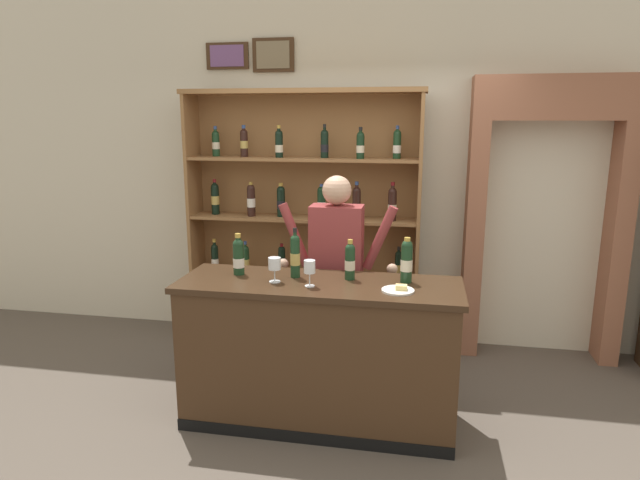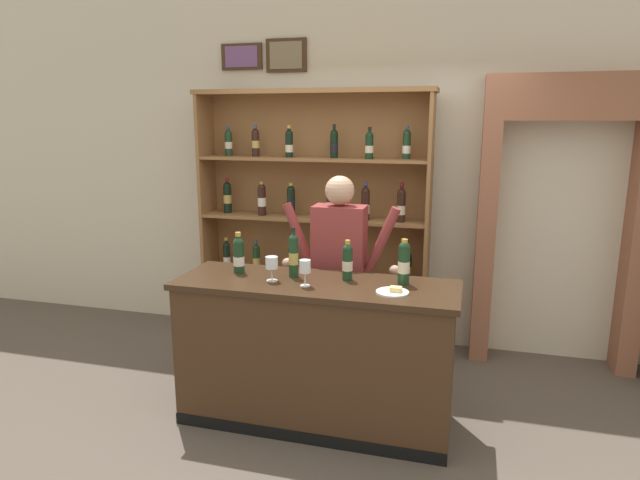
{
  "view_description": "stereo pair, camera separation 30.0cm",
  "coord_description": "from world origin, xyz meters",
  "px_view_note": "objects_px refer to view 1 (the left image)",
  "views": [
    {
      "loc": [
        0.53,
        -3.38,
        2.04
      ],
      "look_at": [
        -0.16,
        0.27,
        1.22
      ],
      "focal_mm": 30.74,
      "sensor_mm": 36.0,
      "label": 1
    },
    {
      "loc": [
        0.83,
        -3.31,
        2.04
      ],
      "look_at": [
        -0.16,
        0.27,
        1.22
      ],
      "focal_mm": 30.74,
      "sensor_mm": 36.0,
      "label": 2
    }
  ],
  "objects_px": {
    "tasting_bottle_riserva": "(239,256)",
    "tasting_bottle_grappa": "(407,260)",
    "shopkeeper": "(336,260)",
    "cheese_plate": "(399,290)",
    "tasting_counter": "(319,353)",
    "tasting_bottle_rosso": "(295,255)",
    "wine_glass_right": "(275,265)",
    "wine_glass_left": "(310,268)",
    "tasting_bottle_chianti": "(350,261)",
    "wine_shelf": "(304,217)"
  },
  "relations": [
    {
      "from": "tasting_bottle_riserva",
      "to": "tasting_bottle_grappa",
      "type": "relative_size",
      "value": 0.96
    },
    {
      "from": "shopkeeper",
      "to": "cheese_plate",
      "type": "bearing_deg",
      "value": -52.73
    },
    {
      "from": "cheese_plate",
      "to": "tasting_counter",
      "type": "bearing_deg",
      "value": 169.28
    },
    {
      "from": "tasting_bottle_rosso",
      "to": "tasting_bottle_grappa",
      "type": "distance_m",
      "value": 0.74
    },
    {
      "from": "shopkeeper",
      "to": "wine_glass_right",
      "type": "height_order",
      "value": "shopkeeper"
    },
    {
      "from": "wine_glass_left",
      "to": "wine_glass_right",
      "type": "height_order",
      "value": "wine_glass_left"
    },
    {
      "from": "shopkeeper",
      "to": "cheese_plate",
      "type": "xyz_separation_m",
      "value": [
        0.49,
        -0.65,
        -0.0
      ]
    },
    {
      "from": "tasting_bottle_riserva",
      "to": "tasting_bottle_chianti",
      "type": "relative_size",
      "value": 1.06
    },
    {
      "from": "tasting_bottle_grappa",
      "to": "wine_glass_left",
      "type": "height_order",
      "value": "tasting_bottle_grappa"
    },
    {
      "from": "tasting_counter",
      "to": "shopkeeper",
      "type": "distance_m",
      "value": 0.75
    },
    {
      "from": "cheese_plate",
      "to": "wine_glass_right",
      "type": "bearing_deg",
      "value": 176.36
    },
    {
      "from": "wine_glass_right",
      "to": "cheese_plate",
      "type": "height_order",
      "value": "wine_glass_right"
    },
    {
      "from": "tasting_counter",
      "to": "cheese_plate",
      "type": "relative_size",
      "value": 9.18
    },
    {
      "from": "tasting_bottle_grappa",
      "to": "tasting_counter",
      "type": "bearing_deg",
      "value": -169.29
    },
    {
      "from": "wine_shelf",
      "to": "tasting_bottle_grappa",
      "type": "distance_m",
      "value": 1.53
    },
    {
      "from": "shopkeeper",
      "to": "wine_glass_left",
      "type": "xyz_separation_m",
      "value": [
        -0.07,
        -0.65,
        0.11
      ]
    },
    {
      "from": "wine_glass_left",
      "to": "cheese_plate",
      "type": "relative_size",
      "value": 0.85
    },
    {
      "from": "tasting_bottle_riserva",
      "to": "wine_glass_right",
      "type": "relative_size",
      "value": 1.74
    },
    {
      "from": "tasting_bottle_riserva",
      "to": "tasting_bottle_chianti",
      "type": "distance_m",
      "value": 0.77
    },
    {
      "from": "tasting_bottle_riserva",
      "to": "wine_glass_left",
      "type": "distance_m",
      "value": 0.57
    },
    {
      "from": "shopkeeper",
      "to": "tasting_bottle_chianti",
      "type": "bearing_deg",
      "value": -70.07
    },
    {
      "from": "tasting_bottle_riserva",
      "to": "tasting_bottle_rosso",
      "type": "height_order",
      "value": "tasting_bottle_rosso"
    },
    {
      "from": "wine_shelf",
      "to": "wine_glass_right",
      "type": "height_order",
      "value": "wine_shelf"
    },
    {
      "from": "shopkeeper",
      "to": "tasting_bottle_rosso",
      "type": "distance_m",
      "value": 0.52
    },
    {
      "from": "tasting_bottle_rosso",
      "to": "wine_glass_right",
      "type": "distance_m",
      "value": 0.18
    },
    {
      "from": "tasting_counter",
      "to": "tasting_bottle_rosso",
      "type": "distance_m",
      "value": 0.68
    },
    {
      "from": "cheese_plate",
      "to": "shopkeeper",
      "type": "bearing_deg",
      "value": 127.27
    },
    {
      "from": "tasting_bottle_riserva",
      "to": "wine_glass_left",
      "type": "relative_size",
      "value": 1.66
    },
    {
      "from": "wine_glass_right",
      "to": "wine_shelf",
      "type": "bearing_deg",
      "value": 94.3
    },
    {
      "from": "tasting_bottle_riserva",
      "to": "cheese_plate",
      "type": "xyz_separation_m",
      "value": [
        1.1,
        -0.18,
        -0.12
      ]
    },
    {
      "from": "tasting_bottle_rosso",
      "to": "cheese_plate",
      "type": "distance_m",
      "value": 0.74
    },
    {
      "from": "tasting_bottle_rosso",
      "to": "wine_glass_left",
      "type": "bearing_deg",
      "value": -53.81
    },
    {
      "from": "shopkeeper",
      "to": "tasting_bottle_riserva",
      "type": "height_order",
      "value": "shopkeeper"
    },
    {
      "from": "wine_shelf",
      "to": "shopkeeper",
      "type": "height_order",
      "value": "wine_shelf"
    },
    {
      "from": "shopkeeper",
      "to": "tasting_bottle_grappa",
      "type": "height_order",
      "value": "shopkeeper"
    },
    {
      "from": "tasting_bottle_riserva",
      "to": "tasting_bottle_grappa",
      "type": "xyz_separation_m",
      "value": [
        1.14,
        0.02,
        0.02
      ]
    },
    {
      "from": "tasting_counter",
      "to": "cheese_plate",
      "type": "xyz_separation_m",
      "value": [
        0.52,
        -0.1,
        0.51
      ]
    },
    {
      "from": "tasting_bottle_riserva",
      "to": "wine_glass_right",
      "type": "height_order",
      "value": "tasting_bottle_riserva"
    },
    {
      "from": "wine_shelf",
      "to": "tasting_counter",
      "type": "distance_m",
      "value": 1.53
    },
    {
      "from": "tasting_bottle_chianti",
      "to": "tasting_bottle_grappa",
      "type": "distance_m",
      "value": 0.37
    },
    {
      "from": "tasting_bottle_grappa",
      "to": "wine_glass_left",
      "type": "bearing_deg",
      "value": -161.05
    },
    {
      "from": "tasting_counter",
      "to": "tasting_bottle_chianti",
      "type": "height_order",
      "value": "tasting_bottle_chianti"
    },
    {
      "from": "tasting_counter",
      "to": "tasting_bottle_grappa",
      "type": "relative_size",
      "value": 6.22
    },
    {
      "from": "wine_shelf",
      "to": "wine_glass_left",
      "type": "distance_m",
      "value": 1.45
    },
    {
      "from": "wine_glass_left",
      "to": "wine_glass_right",
      "type": "bearing_deg",
      "value": 167.86
    },
    {
      "from": "tasting_bottle_grappa",
      "to": "tasting_bottle_riserva",
      "type": "bearing_deg",
      "value": -178.84
    },
    {
      "from": "tasting_bottle_rosso",
      "to": "tasting_bottle_grappa",
      "type": "xyz_separation_m",
      "value": [
        0.74,
        0.02,
        -0.01
      ]
    },
    {
      "from": "wine_glass_left",
      "to": "cheese_plate",
      "type": "distance_m",
      "value": 0.57
    },
    {
      "from": "tasting_bottle_riserva",
      "to": "tasting_counter",
      "type": "bearing_deg",
      "value": -8.22
    },
    {
      "from": "tasting_bottle_chianti",
      "to": "tasting_bottle_grappa",
      "type": "xyz_separation_m",
      "value": [
        0.37,
        -0.0,
        0.02
      ]
    }
  ]
}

